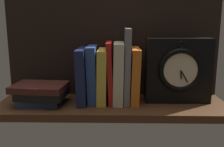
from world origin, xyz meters
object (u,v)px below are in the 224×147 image
object	(u,v)px
book_red_requiem	(110,72)
book_orange_pandolfini	(135,75)
book_gray_chess	(127,66)
book_yellow_seinlanguage	(103,76)
framed_clock	(178,70)
book_cream_twain	(118,73)
book_navy_bierce	(83,75)
book_blue_modern	(93,74)
book_stack_side	(41,93)

from	to	relation	value
book_red_requiem	book_orange_pandolfini	world-z (taller)	book_red_requiem
book_orange_pandolfini	book_gray_chess	bearing A→B (deg)	180.00
book_yellow_seinlanguage	framed_clock	size ratio (longest dim) A/B	0.82
book_red_requiem	book_cream_twain	world-z (taller)	book_red_requiem
book_navy_bierce	book_blue_modern	xyz separation A→B (cm)	(3.41, 0.00, 0.38)
book_blue_modern	book_cream_twain	world-z (taller)	book_cream_twain
book_navy_bierce	framed_clock	world-z (taller)	framed_clock
book_blue_modern	book_stack_side	xyz separation A→B (cm)	(-17.61, -3.75, -6.05)
book_yellow_seinlanguage	book_gray_chess	bearing A→B (deg)	0.00
book_blue_modern	book_navy_bierce	bearing A→B (deg)	180.00
book_gray_chess	book_stack_side	distance (cm)	31.23
book_gray_chess	book_orange_pandolfini	world-z (taller)	book_gray_chess
book_cream_twain	framed_clock	bearing A→B (deg)	-0.61
book_stack_side	book_gray_chess	bearing A→B (deg)	7.21
book_cream_twain	book_orange_pandolfini	bearing A→B (deg)	0.00
book_navy_bierce	book_cream_twain	world-z (taller)	book_cream_twain
framed_clock	book_stack_side	world-z (taller)	framed_clock
book_navy_bierce	book_stack_side	distance (cm)	15.74
framed_clock	book_stack_side	xyz separation A→B (cm)	(-47.49, -3.53, -7.56)
book_yellow_seinlanguage	book_stack_side	distance (cm)	22.08
book_red_requiem	framed_clock	world-z (taller)	framed_clock
book_yellow_seinlanguage	book_cream_twain	distance (cm)	5.70
book_cream_twain	book_gray_chess	bearing A→B (deg)	0.00
book_yellow_seinlanguage	book_orange_pandolfini	size ratio (longest dim) A/B	0.98
book_yellow_seinlanguage	book_cream_twain	xyz separation A→B (cm)	(5.58, 0.00, 1.14)
book_cream_twain	book_red_requiem	bearing A→B (deg)	180.00
book_yellow_seinlanguage	book_cream_twain	world-z (taller)	book_cream_twain
book_gray_chess	book_blue_modern	bearing A→B (deg)	180.00
book_yellow_seinlanguage	book_gray_chess	distance (cm)	9.32
book_red_requiem	framed_clock	distance (cm)	23.73
book_gray_chess	book_yellow_seinlanguage	bearing A→B (deg)	180.00
book_blue_modern	book_stack_side	bearing A→B (deg)	-167.97
book_navy_bierce	book_stack_side	xyz separation A→B (cm)	(-14.20, -3.75, -5.67)
book_blue_modern	framed_clock	size ratio (longest dim) A/B	0.87
book_cream_twain	framed_clock	world-z (taller)	framed_clock
book_red_requiem	book_gray_chess	size ratio (longest dim) A/B	0.82
book_navy_bierce	book_yellow_seinlanguage	size ratio (longest dim) A/B	1.02
book_blue_modern	framed_clock	bearing A→B (deg)	-0.42
book_navy_bierce	book_blue_modern	world-z (taller)	book_blue_modern
book_yellow_seinlanguage	book_navy_bierce	bearing A→B (deg)	180.00
book_gray_chess	book_stack_side	bearing A→B (deg)	-172.79
book_red_requiem	book_cream_twain	distance (cm)	2.87
book_orange_pandolfini	framed_clock	world-z (taller)	framed_clock
book_gray_chess	book_navy_bierce	bearing A→B (deg)	180.00
book_cream_twain	book_orange_pandolfini	xyz separation A→B (cm)	(5.71, 0.00, -0.90)
book_blue_modern	book_stack_side	world-z (taller)	book_blue_modern
book_red_requiem	book_yellow_seinlanguage	bearing A→B (deg)	180.00
book_navy_bierce	book_red_requiem	distance (cm)	9.64
book_blue_modern	book_cream_twain	size ratio (longest dim) A/B	0.95
book_orange_pandolfini	book_stack_side	size ratio (longest dim) A/B	1.01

